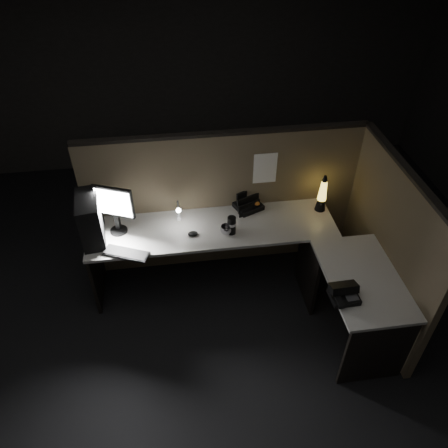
{
  "coord_description": "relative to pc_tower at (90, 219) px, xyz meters",
  "views": [
    {
      "loc": [
        -0.47,
        -2.48,
        3.36
      ],
      "look_at": [
        -0.08,
        0.35,
        0.97
      ],
      "focal_mm": 35.0,
      "sensor_mm": 36.0,
      "label": 1
    }
  ],
  "objects": [
    {
      "name": "desk",
      "position": [
        1.4,
        -0.34,
        -0.37
      ],
      "size": [
        2.6,
        1.6,
        0.73
      ],
      "color": "#AFADA6",
      "rests_on": "ground"
    },
    {
      "name": "steel_mug",
      "position": [
        1.18,
        -0.1,
        -0.17
      ],
      "size": [
        0.14,
        0.14,
        0.09
      ],
      "primitive_type": "imported",
      "rotation": [
        0.0,
        0.0,
        -0.39
      ],
      "color": "#B2B1B8",
      "rests_on": "desk"
    },
    {
      "name": "pc_tower",
      "position": [
        0.0,
        0.0,
        0.0
      ],
      "size": [
        0.23,
        0.43,
        0.43
      ],
      "primitive_type": "cube",
      "rotation": [
        0.0,
        0.0,
        0.11
      ],
      "color": "black",
      "rests_on": "desk"
    },
    {
      "name": "figurine",
      "position": [
        1.53,
        0.23,
        -0.17
      ],
      "size": [
        0.06,
        0.06,
        0.06
      ],
      "primitive_type": "sphere",
      "color": "orange",
      "rests_on": "desk"
    },
    {
      "name": "organizer",
      "position": [
        1.45,
        0.25,
        -0.17
      ],
      "size": [
        0.31,
        0.29,
        0.18
      ],
      "rotation": [
        0.0,
        0.0,
        0.4
      ],
      "color": "black",
      "rests_on": "desk"
    },
    {
      "name": "partition_back",
      "position": [
        1.22,
        0.33,
        -0.2
      ],
      "size": [
        2.66,
        0.06,
        1.5
      ],
      "primitive_type": "cube",
      "color": "brown",
      "rests_on": "ground"
    },
    {
      "name": "lava_lamp",
      "position": [
        2.14,
        0.12,
        -0.06
      ],
      "size": [
        0.1,
        0.1,
        0.39
      ],
      "color": "black",
      "rests_on": "desk"
    },
    {
      "name": "room_shell",
      "position": [
        1.22,
        -0.6,
        0.67
      ],
      "size": [
        6.0,
        6.0,
        6.0
      ],
      "color": "silver",
      "rests_on": "ground"
    },
    {
      "name": "travel_mug",
      "position": [
        1.23,
        -0.1,
        -0.13
      ],
      "size": [
        0.08,
        0.08,
        0.18
      ],
      "primitive_type": "cylinder",
      "color": "black",
      "rests_on": "desk"
    },
    {
      "name": "pinned_paper",
      "position": [
        1.61,
        0.3,
        0.19
      ],
      "size": [
        0.22,
        0.0,
        0.32
      ],
      "primitive_type": "cube",
      "color": "white",
      "rests_on": "partition_back"
    },
    {
      "name": "monitor",
      "position": [
        0.21,
        0.08,
        0.07
      ],
      "size": [
        0.36,
        0.18,
        0.48
      ],
      "rotation": [
        0.0,
        0.0,
        -0.39
      ],
      "color": "black",
      "rests_on": "desk"
    },
    {
      "name": "partition_right",
      "position": [
        2.55,
        -0.5,
        -0.2
      ],
      "size": [
        0.06,
        1.66,
        1.5
      ],
      "primitive_type": "cube",
      "color": "brown",
      "rests_on": "ground"
    },
    {
      "name": "keyboard",
      "position": [
        0.29,
        -0.26,
        -0.21
      ],
      "size": [
        0.42,
        0.28,
        0.02
      ],
      "primitive_type": "cube",
      "rotation": [
        0.0,
        0.0,
        -0.41
      ],
      "color": "black",
      "rests_on": "desk"
    },
    {
      "name": "floor",
      "position": [
        1.22,
        -0.6,
        -0.95
      ],
      "size": [
        6.0,
        6.0,
        0.0
      ],
      "primitive_type": "plane",
      "color": "black",
      "rests_on": "ground"
    },
    {
      "name": "clip_lamp",
      "position": [
        0.77,
        0.09,
        -0.08
      ],
      "size": [
        0.05,
        0.18,
        0.23
      ],
      "color": "white",
      "rests_on": "desk"
    },
    {
      "name": "mouse",
      "position": [
        0.88,
        -0.09,
        -0.2
      ],
      "size": [
        0.09,
        0.07,
        0.04
      ],
      "primitive_type": "ellipsoid",
      "rotation": [
        0.0,
        0.0,
        -0.01
      ],
      "color": "black",
      "rests_on": "desk"
    },
    {
      "name": "desk_phone",
      "position": [
        1.98,
        -0.98,
        -0.17
      ],
      "size": [
        0.22,
        0.23,
        0.13
      ],
      "rotation": [
        0.0,
        0.0,
        0.03
      ],
      "color": "black",
      "rests_on": "desk"
    }
  ]
}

